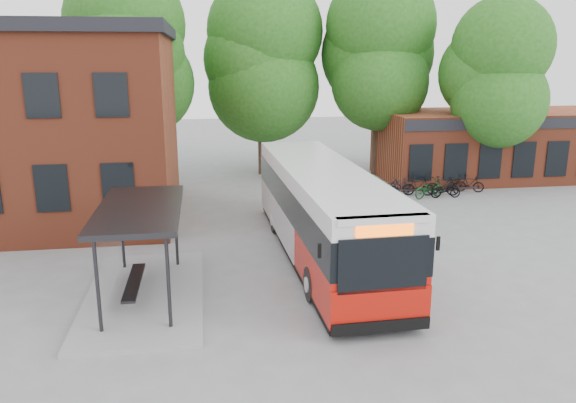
{
  "coord_description": "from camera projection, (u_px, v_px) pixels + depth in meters",
  "views": [
    {
      "loc": [
        -2.54,
        -17.42,
        7.15
      ],
      "look_at": [
        0.43,
        2.25,
        2.0
      ],
      "focal_mm": 35.0,
      "sensor_mm": 36.0,
      "label": 1
    }
  ],
  "objects": [
    {
      "name": "bicycle_1",
      "position": [
        400.0,
        186.0,
        29.82
      ],
      "size": [
        1.57,
        0.87,
        0.91
      ],
      "primitive_type": "imported",
      "rotation": [
        0.0,
        0.0,
        1.89
      ],
      "color": "black",
      "rests_on": "ground"
    },
    {
      "name": "bicycle_6",
      "position": [
        456.0,
        182.0,
        30.75
      ],
      "size": [
        1.92,
        1.33,
        0.96
      ],
      "primitive_type": "imported",
      "rotation": [
        0.0,
        0.0,
        2.0
      ],
      "color": "black",
      "rests_on": "ground"
    },
    {
      "name": "tree_0",
      "position": [
        140.0,
        86.0,
        31.91
      ],
      "size": [
        7.92,
        7.92,
        11.0
      ],
      "primitive_type": null,
      "color": "#1F5516",
      "rests_on": "ground"
    },
    {
      "name": "bus_shelter",
      "position": [
        142.0,
        252.0,
        16.87
      ],
      "size": [
        3.6,
        7.0,
        2.9
      ],
      "primitive_type": null,
      "color": "#27272A",
      "rests_on": "ground"
    },
    {
      "name": "bicycle_0",
      "position": [
        386.0,
        186.0,
        29.95
      ],
      "size": [
        1.71,
        0.69,
        0.88
      ],
      "primitive_type": "imported",
      "rotation": [
        0.0,
        0.0,
        1.63
      ],
      "color": "black",
      "rests_on": "ground"
    },
    {
      "name": "tree_2",
      "position": [
        378.0,
        85.0,
        33.93
      ],
      "size": [
        7.92,
        7.92,
        11.0
      ],
      "primitive_type": null,
      "color": "#1F5516",
      "rests_on": "ground"
    },
    {
      "name": "tree_3",
      "position": [
        486.0,
        103.0,
        31.04
      ],
      "size": [
        7.04,
        7.04,
        9.28
      ],
      "primitive_type": null,
      "color": "#1F5516",
      "rests_on": "ground"
    },
    {
      "name": "bicycle_2",
      "position": [
        429.0,
        189.0,
        29.13
      ],
      "size": [
        2.02,
        1.32,
        1.0
      ],
      "primitive_type": "imported",
      "rotation": [
        0.0,
        0.0,
        1.95
      ],
      "color": "#0C3918",
      "rests_on": "ground"
    },
    {
      "name": "city_bus",
      "position": [
        322.0,
        213.0,
        20.31
      ],
      "size": [
        3.17,
        13.16,
        3.33
      ],
      "primitive_type": null,
      "rotation": [
        0.0,
        0.0,
        0.03
      ],
      "color": "#B31209",
      "rests_on": "ground"
    },
    {
      "name": "ground",
      "position": [
        285.0,
        276.0,
        18.84
      ],
      "size": [
        100.0,
        100.0,
        0.0
      ],
      "primitive_type": "plane",
      "color": "slate"
    },
    {
      "name": "bicycle_3",
      "position": [
        418.0,
        186.0,
        29.64
      ],
      "size": [
        1.74,
        0.85,
        1.0
      ],
      "primitive_type": "imported",
      "rotation": [
        0.0,
        0.0,
        1.34
      ],
      "color": "black",
      "rests_on": "ground"
    },
    {
      "name": "bicycle_5",
      "position": [
        443.0,
        186.0,
        29.72
      ],
      "size": [
        1.74,
        1.08,
        1.01
      ],
      "primitive_type": "imported",
      "rotation": [
        0.0,
        0.0,
        1.19
      ],
      "color": "black",
      "rests_on": "ground"
    },
    {
      "name": "tree_1",
      "position": [
        261.0,
        90.0,
        33.95
      ],
      "size": [
        7.92,
        7.92,
        10.4
      ],
      "primitive_type": null,
      "color": "#1F5516",
      "rests_on": "ground"
    },
    {
      "name": "shop_row",
      "position": [
        497.0,
        144.0,
        33.9
      ],
      "size": [
        14.0,
        6.2,
        4.0
      ],
      "primitive_type": null,
      "color": "brown",
      "rests_on": "ground"
    },
    {
      "name": "bike_rail",
      "position": [
        431.0,
        192.0,
        29.7
      ],
      "size": [
        5.2,
        0.1,
        0.38
      ],
      "primitive_type": null,
      "color": "#27272A",
      "rests_on": "ground"
    },
    {
      "name": "bicycle_4",
      "position": [
        446.0,
        190.0,
        29.18
      ],
      "size": [
        1.59,
        0.65,
        0.82
      ],
      "primitive_type": "imported",
      "rotation": [
        0.0,
        0.0,
        1.5
      ],
      "color": "black",
      "rests_on": "ground"
    },
    {
      "name": "bicycle_7",
      "position": [
        470.0,
        184.0,
        30.41
      ],
      "size": [
        1.57,
        0.95,
        0.91
      ],
      "primitive_type": "imported",
      "rotation": [
        0.0,
        0.0,
        1.2
      ],
      "color": "black",
      "rests_on": "ground"
    }
  ]
}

